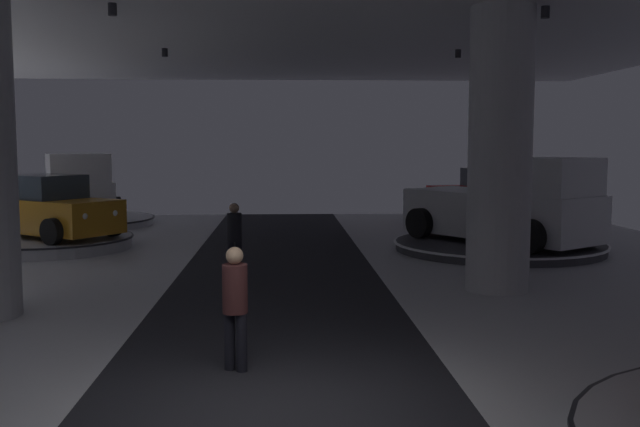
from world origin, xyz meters
name	(u,v)px	position (x,y,z in m)	size (l,w,h in m)	color
ground	(274,421)	(0.00, 0.00, -0.02)	(24.00, 44.00, 0.06)	silver
column_right	(500,151)	(4.33, 6.40, 2.75)	(1.23, 1.23, 5.50)	#ADADB2
display_platform_far_right	(498,245)	(5.96, 11.56, 0.14)	(5.68, 5.68, 0.25)	#333338
pickup_truck_far_right	(509,208)	(6.14, 11.30, 1.18)	(4.71, 5.57, 2.30)	silver
display_platform_deep_left	(74,221)	(-7.39, 18.43, 0.15)	(5.68, 5.68, 0.27)	silver
pickup_truck_deep_left	(74,192)	(-7.26, 18.13, 1.20)	(4.20, 5.70, 2.30)	silver
display_platform_far_left	(49,242)	(-6.35, 12.53, 0.19)	(4.53, 4.53, 0.34)	#B7B7BC
display_car_far_left	(47,209)	(-6.37, 12.55, 1.10)	(4.48, 3.87, 1.71)	#B77519
display_platform_deep_right	(488,218)	(7.69, 18.43, 0.17)	(5.90, 5.90, 0.30)	#333338
display_car_deep_right	(489,194)	(7.72, 18.43, 1.07)	(4.43, 2.74, 1.71)	red
visitor_walking_near	(234,234)	(-0.96, 8.34, 0.91)	(0.32, 0.32, 1.59)	black
visitor_walking_far	(235,301)	(-0.50, 1.63, 0.91)	(0.32, 0.32, 1.59)	black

